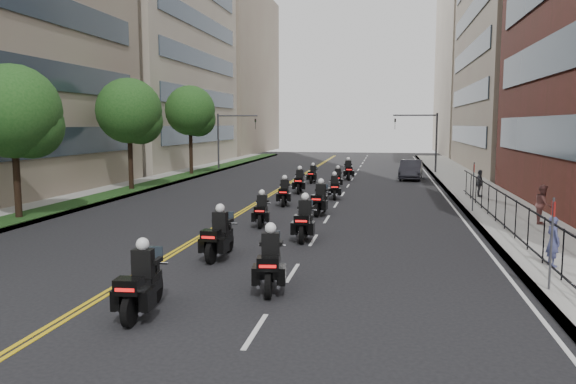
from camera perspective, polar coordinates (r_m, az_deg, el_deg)
name	(u,v)px	position (r m, az deg, el deg)	size (l,w,h in m)	color
ground	(122,322)	(13.96, -16.53, -12.57)	(160.00, 160.00, 0.00)	black
sidewalk_right	(482,196)	(37.50, 19.12, -0.38)	(4.00, 90.00, 0.15)	gray
sidewalk_left	(127,188)	(41.16, -16.01, 0.36)	(4.00, 90.00, 0.15)	gray
grass_strip	(138,187)	(40.81, -15.00, 0.47)	(2.00, 90.00, 0.04)	#133413
building_right_tan	(551,16)	(62.58, 25.18, 15.86)	(15.11, 28.00, 30.00)	gray
building_right_far	(494,68)	(91.45, 20.16, 11.79)	(15.00, 28.00, 26.00)	#A29382
building_left_mid	(132,11)	(67.12, -15.55, 17.33)	(16.11, 28.00, 34.00)	#A29382
building_left_far	(215,72)	(94.38, -7.46, 11.98)	(16.00, 28.00, 26.00)	gray
iron_fence	(510,215)	(24.54, 21.64, -2.21)	(0.05, 28.00, 1.50)	black
street_trees	(90,115)	(34.81, -19.50, 7.42)	(4.40, 38.40, 7.98)	black
traffic_signal_right	(426,134)	(53.86, 13.83, 5.78)	(4.09, 0.20, 5.60)	#3F3F44
traffic_signal_left	(228,133)	(55.95, -6.16, 5.97)	(4.09, 0.20, 5.60)	#3F3F44
motorcycle_0	(142,285)	(14.10, -14.66, -9.15)	(0.66, 2.54, 1.88)	black
motorcycle_1	(270,264)	(15.66, -1.81, -7.31)	(0.78, 2.54, 1.88)	black
motorcycle_2	(219,237)	(19.41, -7.02, -4.57)	(0.61, 2.55, 1.88)	black
motorcycle_3	(305,222)	(22.30, 1.69, -3.02)	(0.59, 2.55, 1.88)	black
motorcycle_4	(262,212)	(25.38, -2.69, -2.01)	(0.65, 2.23, 1.65)	black
motorcycle_5	(320,200)	(28.52, 3.30, -0.87)	(0.66, 2.51, 1.85)	black
motorcycle_6	(284,193)	(31.80, -0.36, -0.14)	(0.64, 2.33, 1.72)	black
motorcycle_7	(334,188)	(34.62, 4.74, 0.39)	(0.65, 2.28, 1.68)	black
motorcycle_8	(300,182)	(37.48, 1.18, 0.99)	(0.62, 2.47, 1.82)	black
motorcycle_9	(338,179)	(40.45, 5.07, 1.31)	(0.52, 2.23, 1.64)	black
motorcycle_10	(313,175)	(43.91, 2.53, 1.74)	(0.53, 2.15, 1.59)	black
motorcycle_11	(348,171)	(46.55, 6.14, 2.14)	(0.75, 2.54, 1.88)	black
parked_sedan	(411,170)	(47.70, 12.38, 2.22)	(1.71, 4.90, 1.61)	black
pedestrian_a	(553,241)	(19.50, 25.33, -4.54)	(0.58, 0.38, 1.58)	#454B80
pedestrian_b	(543,204)	(27.50, 24.48, -1.14)	(0.85, 0.67, 1.76)	brown
pedestrian_c	(480,183)	(36.24, 18.88, 0.84)	(0.98, 0.41, 1.67)	#43444B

